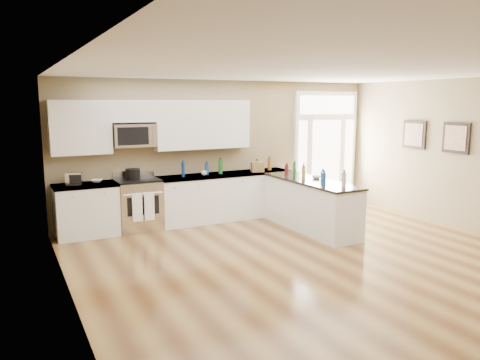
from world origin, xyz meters
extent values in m
plane|color=#583518|center=(0.00, 0.00, 0.00)|extent=(8.00, 8.00, 0.00)
plane|color=#8F7D5A|center=(0.00, 4.00, 1.40)|extent=(7.00, 0.00, 7.00)
plane|color=#8F7D5A|center=(-3.50, 0.00, 1.40)|extent=(0.00, 8.00, 8.00)
plane|color=white|center=(0.00, 0.00, 2.80)|extent=(8.00, 8.00, 0.00)
cube|color=white|center=(-2.87, 3.69, 0.45)|extent=(1.06, 0.62, 0.90)
cube|color=black|center=(-2.87, 3.69, 0.05)|extent=(1.02, 0.52, 0.10)
cube|color=black|center=(-2.87, 3.69, 0.92)|extent=(1.10, 0.66, 0.04)
cube|color=white|center=(-0.16, 3.69, 0.45)|extent=(2.81, 0.62, 0.90)
cube|color=black|center=(-0.16, 3.69, 0.05)|extent=(2.77, 0.52, 0.10)
cube|color=black|center=(-0.16, 3.69, 0.92)|extent=(2.85, 0.66, 0.04)
cube|color=white|center=(0.93, 2.24, 0.45)|extent=(0.65, 2.28, 0.90)
cube|color=black|center=(0.93, 2.24, 0.05)|extent=(0.61, 2.18, 0.10)
cube|color=black|center=(0.93, 2.24, 0.92)|extent=(0.69, 2.32, 0.04)
cube|color=white|center=(-2.88, 3.83, 1.93)|extent=(1.04, 0.33, 0.95)
cube|color=white|center=(-0.57, 3.83, 1.93)|extent=(1.94, 0.33, 0.95)
cube|color=white|center=(-1.95, 3.83, 2.20)|extent=(0.82, 0.33, 0.40)
cube|color=silver|center=(-1.95, 3.80, 1.76)|extent=(0.78, 0.40, 0.42)
cube|color=black|center=(-2.01, 3.59, 1.76)|extent=(0.56, 0.01, 0.32)
cube|color=white|center=(2.55, 3.96, 1.30)|extent=(1.70, 0.08, 2.60)
cube|color=white|center=(2.55, 3.91, 1.05)|extent=(0.78, 0.02, 1.80)
cube|color=white|center=(1.89, 3.91, 1.05)|extent=(0.22, 0.02, 1.80)
cube|color=white|center=(3.21, 3.91, 1.05)|extent=(0.22, 0.02, 1.80)
cube|color=white|center=(2.55, 3.91, 2.30)|extent=(1.50, 0.02, 0.40)
cube|color=black|center=(3.47, 2.20, 1.70)|extent=(0.04, 0.58, 0.58)
cube|color=#97503C|center=(3.45, 2.20, 1.70)|extent=(0.01, 0.46, 0.46)
cube|color=black|center=(3.47, 1.20, 1.70)|extent=(0.04, 0.58, 0.58)
cube|color=#97503C|center=(3.45, 1.20, 1.70)|extent=(0.01, 0.46, 0.46)
cube|color=silver|center=(-1.94, 3.69, 0.46)|extent=(0.79, 0.65, 0.92)
cube|color=black|center=(-1.94, 3.69, 0.94)|extent=(0.79, 0.60, 0.03)
cube|color=silver|center=(-1.94, 3.99, 1.01)|extent=(0.79, 0.04, 0.14)
cube|color=black|center=(-1.94, 3.36, 0.52)|extent=(0.58, 0.01, 0.34)
cylinder|color=silver|center=(-1.94, 3.33, 0.74)|extent=(0.70, 0.02, 0.02)
cube|color=white|center=(-2.06, 3.32, 0.50)|extent=(0.18, 0.02, 0.50)
cube|color=white|center=(-1.84, 3.32, 0.50)|extent=(0.18, 0.02, 0.50)
cylinder|color=black|center=(-1.99, 3.80, 1.05)|extent=(0.32, 0.32, 0.20)
cube|color=silver|center=(-3.05, 3.69, 1.05)|extent=(0.31, 0.28, 0.22)
cube|color=olive|center=(0.54, 3.58, 1.04)|extent=(0.29, 0.24, 0.21)
imported|color=white|center=(-2.65, 3.79, 0.96)|extent=(0.25, 0.25, 0.05)
imported|color=white|center=(1.10, 2.32, 0.97)|extent=(0.22, 0.22, 0.05)
imported|color=white|center=(-0.62, 3.67, 0.98)|extent=(0.13, 0.13, 0.09)
cylinder|color=#19591E|center=(0.86, 2.70, 1.07)|extent=(0.06, 0.06, 0.27)
cylinder|color=navy|center=(-0.55, 3.69, 1.05)|extent=(0.07, 0.07, 0.23)
cylinder|color=brown|center=(0.90, 3.70, 1.07)|extent=(0.08, 0.08, 0.25)
cylinder|color=olive|center=(0.83, 2.35, 1.07)|extent=(0.07, 0.07, 0.26)
cylinder|color=#26727F|center=(1.04, 2.05, 1.03)|extent=(0.08, 0.08, 0.18)
cylinder|color=#591919|center=(0.88, 3.00, 1.03)|extent=(0.08, 0.08, 0.19)
cylinder|color=#B2B2B7|center=(1.00, 1.40, 1.07)|extent=(0.07, 0.07, 0.26)
cylinder|color=navy|center=(-1.05, 3.67, 1.08)|extent=(0.06, 0.06, 0.28)
cylinder|color=#3F7226|center=(0.55, 3.61, 1.05)|extent=(0.08, 0.08, 0.23)
cylinder|color=#19591E|center=(-0.25, 3.69, 1.09)|extent=(0.08, 0.08, 0.29)
cylinder|color=navy|center=(0.81, 1.70, 1.05)|extent=(0.06, 0.06, 0.22)
camera|label=1|loc=(-4.14, -4.75, 2.37)|focal=35.00mm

